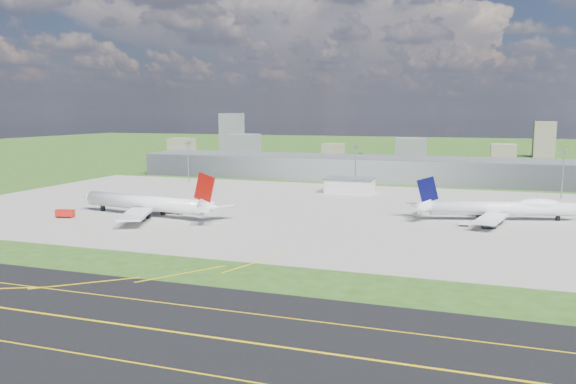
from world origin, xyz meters
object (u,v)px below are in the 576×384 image
(tug_yellow, at_px, (180,212))
(airliner_red_twin, at_px, (149,204))
(airliner_blue_quad, at_px, (501,208))
(van_white_far, at_px, (463,224))
(fire_truck, at_px, (65,214))
(van_white_near, at_px, (419,211))

(tug_yellow, bearing_deg, airliner_red_twin, 177.69)
(airliner_blue_quad, height_order, tug_yellow, airliner_blue_quad)
(airliner_blue_quad, xyz_separation_m, tug_yellow, (-134.68, -30.57, -4.17))
(tug_yellow, xyz_separation_m, van_white_far, (120.28, 12.64, 0.11))
(fire_truck, relative_size, van_white_near, 1.39)
(van_white_near, distance_m, van_white_far, 28.71)
(tug_yellow, distance_m, van_white_far, 120.94)
(fire_truck, distance_m, van_white_near, 154.42)
(airliner_blue_quad, bearing_deg, fire_truck, -179.43)
(airliner_red_twin, distance_m, airliner_blue_quad, 150.01)
(fire_truck, bearing_deg, airliner_blue_quad, 3.58)
(airliner_red_twin, bearing_deg, van_white_near, -150.80)
(airliner_red_twin, xyz_separation_m, fire_truck, (-32.39, -14.63, -3.82))
(airliner_red_twin, relative_size, van_white_near, 12.85)
(airliner_red_twin, relative_size, airliner_blue_quad, 1.09)
(fire_truck, bearing_deg, van_white_far, -0.89)
(van_white_near, bearing_deg, airliner_red_twin, 101.91)
(fire_truck, distance_m, van_white_far, 166.71)
(van_white_near, relative_size, van_white_far, 1.35)
(airliner_red_twin, relative_size, tug_yellow, 17.11)
(fire_truck, bearing_deg, tug_yellow, 15.16)
(airliner_blue_quad, height_order, van_white_near, airliner_blue_quad)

